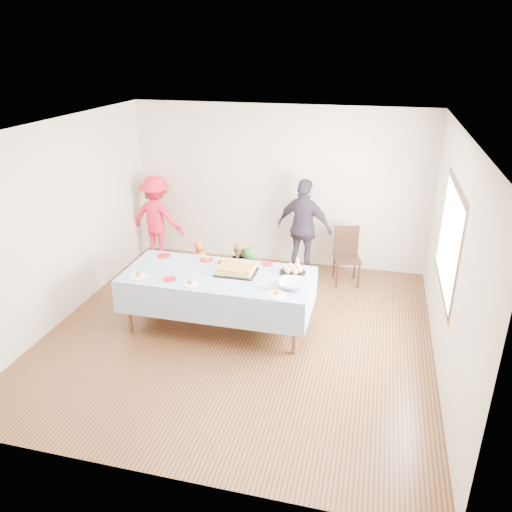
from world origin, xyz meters
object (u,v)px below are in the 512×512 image
Objects in this scene: party_table at (218,278)px; birthday_cake at (236,270)px; dining_chair at (346,252)px; adult_left at (157,218)px.

party_table is 4.71× the size of birthday_cake.
adult_left reaches higher than dining_chair.
birthday_cake is at bearing -141.70° from dining_chair.
adult_left is at bearing 163.23° from dining_chair.
dining_chair is at bearing 49.42° from party_table.
adult_left is at bearing 136.70° from birthday_cake.
birthday_cake is 2.20m from dining_chair.
dining_chair reaches higher than birthday_cake.
adult_left is (-1.76, 1.98, 0.03)m from party_table.
birthday_cake is at bearing 22.82° from party_table.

